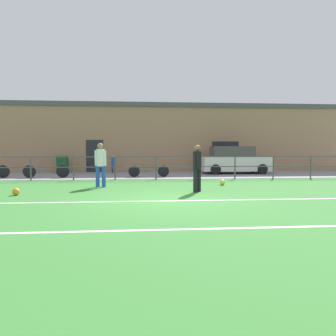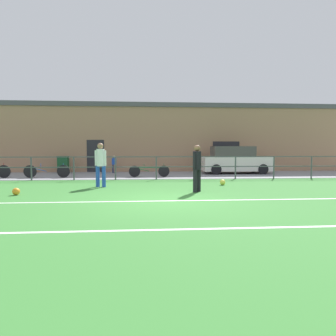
{
  "view_description": "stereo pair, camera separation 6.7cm",
  "coord_description": "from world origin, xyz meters",
  "px_view_note": "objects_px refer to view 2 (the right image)",
  "views": [
    {
      "loc": [
        -0.63,
        -8.87,
        1.53
      ],
      "look_at": [
        0.35,
        3.0,
        0.76
      ],
      "focal_mm": 32.24,
      "sensor_mm": 36.0,
      "label": 1
    },
    {
      "loc": [
        -0.56,
        -8.87,
        1.53
      ],
      "look_at": [
        0.35,
        3.0,
        0.76
      ],
      "focal_mm": 32.24,
      "sensor_mm": 36.0,
      "label": 2
    }
  ],
  "objects_px": {
    "soccer_ball_match": "(16,192)",
    "parked_car_red": "(235,161)",
    "bicycle_parked_0": "(47,171)",
    "soccer_ball_spare": "(223,182)",
    "player_goalkeeper": "(197,165)",
    "player_striker": "(101,162)",
    "spectator_child": "(114,163)",
    "trash_bin_0": "(63,165)",
    "bicycle_parked_2": "(149,171)"
  },
  "relations": [
    {
      "from": "bicycle_parked_2",
      "to": "trash_bin_0",
      "type": "height_order",
      "value": "trash_bin_0"
    },
    {
      "from": "player_goalkeeper",
      "to": "player_striker",
      "type": "distance_m",
      "value": 3.97
    },
    {
      "from": "player_striker",
      "to": "parked_car_red",
      "type": "relative_size",
      "value": 0.42
    },
    {
      "from": "spectator_child",
      "to": "bicycle_parked_2",
      "type": "distance_m",
      "value": 3.68
    },
    {
      "from": "soccer_ball_spare",
      "to": "bicycle_parked_0",
      "type": "bearing_deg",
      "value": 156.17
    },
    {
      "from": "parked_car_red",
      "to": "bicycle_parked_2",
      "type": "height_order",
      "value": "parked_car_red"
    },
    {
      "from": "soccer_ball_spare",
      "to": "bicycle_parked_2",
      "type": "height_order",
      "value": "bicycle_parked_2"
    },
    {
      "from": "soccer_ball_match",
      "to": "parked_car_red",
      "type": "bearing_deg",
      "value": 38.91
    },
    {
      "from": "parked_car_red",
      "to": "player_goalkeeper",
      "type": "bearing_deg",
      "value": -115.81
    },
    {
      "from": "soccer_ball_match",
      "to": "spectator_child",
      "type": "xyz_separation_m",
      "value": [
        2.31,
        8.84,
        0.52
      ]
    },
    {
      "from": "bicycle_parked_2",
      "to": "soccer_ball_match",
      "type": "bearing_deg",
      "value": -127.23
    },
    {
      "from": "player_striker",
      "to": "soccer_ball_spare",
      "type": "relative_size",
      "value": 7.45
    },
    {
      "from": "bicycle_parked_0",
      "to": "bicycle_parked_2",
      "type": "relative_size",
      "value": 1.08
    },
    {
      "from": "soccer_ball_spare",
      "to": "bicycle_parked_0",
      "type": "relative_size",
      "value": 0.1
    },
    {
      "from": "bicycle_parked_0",
      "to": "player_striker",
      "type": "bearing_deg",
      "value": -49.54
    },
    {
      "from": "player_striker",
      "to": "trash_bin_0",
      "type": "height_order",
      "value": "player_striker"
    },
    {
      "from": "soccer_ball_match",
      "to": "spectator_child",
      "type": "height_order",
      "value": "spectator_child"
    },
    {
      "from": "trash_bin_0",
      "to": "player_striker",
      "type": "bearing_deg",
      "value": -64.56
    },
    {
      "from": "player_striker",
      "to": "bicycle_parked_0",
      "type": "relative_size",
      "value": 0.75
    },
    {
      "from": "parked_car_red",
      "to": "trash_bin_0",
      "type": "distance_m",
      "value": 10.58
    },
    {
      "from": "soccer_ball_spare",
      "to": "trash_bin_0",
      "type": "height_order",
      "value": "trash_bin_0"
    },
    {
      "from": "bicycle_parked_0",
      "to": "soccer_ball_spare",
      "type": "bearing_deg",
      "value": -23.83
    },
    {
      "from": "player_goalkeeper",
      "to": "soccer_ball_match",
      "type": "distance_m",
      "value": 6.13
    },
    {
      "from": "player_striker",
      "to": "soccer_ball_match",
      "type": "bearing_deg",
      "value": 53.53
    },
    {
      "from": "player_goalkeeper",
      "to": "trash_bin_0",
      "type": "xyz_separation_m",
      "value": [
        -6.87,
        8.57,
        -0.39
      ]
    },
    {
      "from": "parked_car_red",
      "to": "bicycle_parked_2",
      "type": "distance_m",
      "value": 5.65
    },
    {
      "from": "spectator_child",
      "to": "trash_bin_0",
      "type": "height_order",
      "value": "spectator_child"
    },
    {
      "from": "soccer_ball_spare",
      "to": "bicycle_parked_0",
      "type": "distance_m",
      "value": 9.14
    },
    {
      "from": "parked_car_red",
      "to": "bicycle_parked_0",
      "type": "height_order",
      "value": "parked_car_red"
    },
    {
      "from": "player_striker",
      "to": "trash_bin_0",
      "type": "relative_size",
      "value": 1.67
    },
    {
      "from": "soccer_ball_spare",
      "to": "parked_car_red",
      "type": "distance_m",
      "value": 6.14
    },
    {
      "from": "spectator_child",
      "to": "parked_car_red",
      "type": "bearing_deg",
      "value": 149.98
    },
    {
      "from": "parked_car_red",
      "to": "bicycle_parked_0",
      "type": "relative_size",
      "value": 1.76
    },
    {
      "from": "soccer_ball_spare",
      "to": "trash_bin_0",
      "type": "relative_size",
      "value": 0.22
    },
    {
      "from": "soccer_ball_match",
      "to": "bicycle_parked_2",
      "type": "relative_size",
      "value": 0.11
    },
    {
      "from": "spectator_child",
      "to": "parked_car_red",
      "type": "distance_m",
      "value": 7.48
    },
    {
      "from": "player_goalkeeper",
      "to": "bicycle_parked_2",
      "type": "height_order",
      "value": "player_goalkeeper"
    },
    {
      "from": "spectator_child",
      "to": "trash_bin_0",
      "type": "relative_size",
      "value": 1.04
    },
    {
      "from": "player_goalkeeper",
      "to": "soccer_ball_match",
      "type": "xyz_separation_m",
      "value": [
        -6.07,
        -0.28,
        -0.82
      ]
    },
    {
      "from": "player_goalkeeper",
      "to": "player_striker",
      "type": "bearing_deg",
      "value": -72.96
    },
    {
      "from": "soccer_ball_match",
      "to": "parked_car_red",
      "type": "xyz_separation_m",
      "value": [
        9.73,
        7.86,
        0.68
      ]
    },
    {
      "from": "soccer_ball_match",
      "to": "parked_car_red",
      "type": "distance_m",
      "value": 12.52
    },
    {
      "from": "bicycle_parked_2",
      "to": "trash_bin_0",
      "type": "xyz_separation_m",
      "value": [
        -5.27,
        2.97,
        0.21
      ]
    },
    {
      "from": "trash_bin_0",
      "to": "soccer_ball_spare",
      "type": "bearing_deg",
      "value": -38.78
    },
    {
      "from": "parked_car_red",
      "to": "bicycle_parked_0",
      "type": "xyz_separation_m",
      "value": [
        -10.6,
        -1.98,
        -0.43
      ]
    },
    {
      "from": "bicycle_parked_0",
      "to": "bicycle_parked_2",
      "type": "distance_m",
      "value": 5.33
    },
    {
      "from": "soccer_ball_spare",
      "to": "soccer_ball_match",
      "type": "bearing_deg",
      "value": -163.76
    },
    {
      "from": "bicycle_parked_2",
      "to": "player_goalkeeper",
      "type": "bearing_deg",
      "value": -73.99
    },
    {
      "from": "player_striker",
      "to": "bicycle_parked_0",
      "type": "height_order",
      "value": "player_striker"
    },
    {
      "from": "soccer_ball_spare",
      "to": "spectator_child",
      "type": "distance_m",
      "value": 8.45
    }
  ]
}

